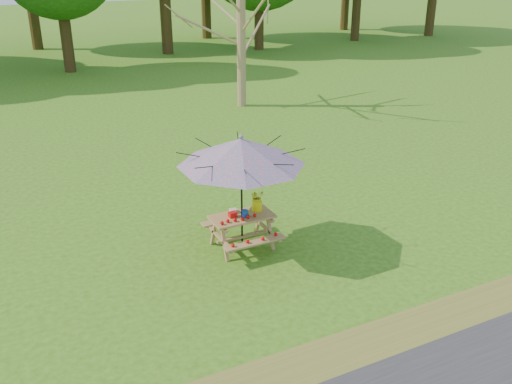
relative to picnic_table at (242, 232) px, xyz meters
name	(u,v)px	position (x,y,z in m)	size (l,w,h in m)	color
ground	(247,272)	(-0.32, -0.89, -0.33)	(120.00, 120.00, 0.00)	#386312
drygrass_strip	(335,366)	(-0.32, -3.69, -0.32)	(120.00, 1.20, 0.01)	olive
picnic_table	(242,232)	(0.00, 0.00, 0.00)	(1.20, 1.32, 0.67)	olive
patio_umbrella	(241,152)	(0.00, 0.00, 1.62)	(3.07, 3.07, 2.27)	black
produce_bins	(238,213)	(-0.06, 0.03, 0.40)	(0.35, 0.39, 0.13)	red
tomatoes_row	(239,219)	(-0.15, -0.18, 0.38)	(0.77, 0.13, 0.07)	red
flower_bucket	(257,200)	(0.37, 0.10, 0.57)	(0.28, 0.25, 0.42)	#FCF70D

